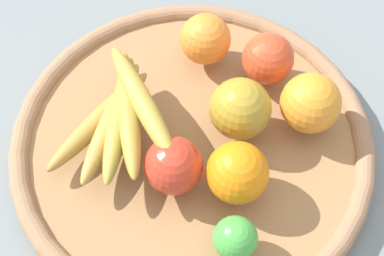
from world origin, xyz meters
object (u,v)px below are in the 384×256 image
orange_1 (237,173)px  orange_0 (205,39)px  banana_bunch (120,115)px  orange_2 (310,103)px  apple_2 (240,109)px  apple_0 (173,166)px  lime_0 (235,238)px  apple_1 (268,59)px

orange_1 → orange_0: orange_1 is taller
orange_0 → banana_bunch: bearing=166.8°
orange_2 → orange_1: bearing=163.2°
apple_2 → orange_0: apple_2 is taller
apple_0 → banana_bunch: 0.10m
lime_0 → orange_0: bearing=33.8°
apple_1 → lime_0: 0.25m
apple_1 → orange_2: (-0.04, -0.08, 0.00)m
orange_1 → banana_bunch: 0.16m
banana_bunch → orange_0: banana_bunch is taller
banana_bunch → apple_2: (0.08, -0.13, 0.00)m
apple_2 → lime_0: bearing=-156.4°
apple_2 → orange_2: (0.05, -0.07, -0.00)m
orange_2 → lime_0: bearing=177.7°
orange_0 → lime_0: bearing=-146.2°
apple_0 → orange_2: orange_2 is taller
banana_bunch → orange_0: bearing=-13.2°
orange_1 → lime_0: bearing=-155.8°
apple_1 → lime_0: size_ratio=1.36×
orange_1 → banana_bunch: same height
orange_0 → orange_2: bearing=-101.8°
apple_0 → banana_bunch: (0.03, 0.09, 0.00)m
banana_bunch → orange_2: (0.13, -0.20, 0.00)m
lime_0 → orange_0: 0.28m
apple_1 → banana_bunch: bearing=143.1°
orange_1 → orange_2: orange_2 is taller
banana_bunch → orange_2: bearing=-58.4°
orange_2 → orange_0: bearing=78.2°
apple_0 → orange_2: size_ratio=0.91×
lime_0 → orange_2: bearing=-2.3°
apple_0 → banana_bunch: size_ratio=0.37×
lime_0 → apple_2: 0.17m
banana_bunch → orange_0: size_ratio=2.73×
apple_2 → orange_2: apple_2 is taller
lime_0 → apple_0: bearing=66.8°
lime_0 → apple_2: apple_2 is taller
orange_1 → apple_2: 0.09m
apple_1 → orange_1: bearing=-167.9°
apple_1 → orange_2: 0.09m
apple_1 → orange_0: size_ratio=1.00×
apple_2 → apple_1: bearing=1.5°
banana_bunch → apple_0: bearing=-108.7°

